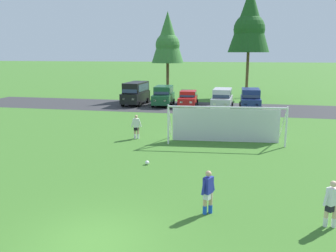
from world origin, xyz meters
TOP-DOWN VIEW (x-y plane):
  - ground_plane at (0.00, 15.00)m, footprint 400.00×400.00m
  - parking_lot_strip at (0.00, 27.66)m, footprint 52.00×8.40m
  - soccer_ball at (-0.36, 7.77)m, footprint 0.22×0.22m
  - soccer_goal at (3.42, 13.32)m, footprint 7.57×2.64m
  - player_striker_near at (-2.56, 13.09)m, footprint 0.73×0.38m
  - player_midfield_center at (3.28, 2.74)m, footprint 0.47×0.66m
  - player_defender_far at (7.41, 2.58)m, footprint 0.67×0.48m
  - parked_car_slot_far_left at (-7.27, 28.43)m, footprint 2.35×4.88m
  - parked_car_slot_left at (-4.04, 28.32)m, footprint 2.33×4.70m
  - parked_car_slot_center_left at (-1.29, 28.29)m, footprint 2.21×4.29m
  - parked_car_slot_center at (2.47, 26.77)m, footprint 2.23×4.65m
  - parked_car_slot_center_right at (5.32, 27.23)m, footprint 2.21×4.64m
  - tree_left_edge at (-4.92, 34.76)m, footprint 4.05×4.05m
  - tree_mid_left at (5.04, 37.55)m, footprint 5.23×5.23m

SIDE VIEW (x-z plane):
  - ground_plane at x=0.00m, z-range 0.00..0.00m
  - parking_lot_strip at x=0.00m, z-range 0.00..0.01m
  - soccer_ball at x=-0.36m, z-range 0.00..0.22m
  - player_striker_near at x=-2.56m, z-range 0.00..1.64m
  - player_midfield_center at x=3.28m, z-range 0.00..1.64m
  - player_defender_far at x=7.41m, z-range 0.00..1.64m
  - parked_car_slot_center_left at x=-1.29m, z-range 0.02..1.74m
  - parked_car_slot_left at x=-4.04m, z-range 0.03..2.19m
  - parked_car_slot_center at x=2.47m, z-range 0.03..2.19m
  - parked_car_slot_center_right at x=5.32m, z-range 0.03..2.19m
  - soccer_goal at x=3.42m, z-range 0.01..2.58m
  - parked_car_slot_far_left at x=-7.27m, z-range 0.08..2.60m
  - tree_left_edge at x=-4.92m, z-range 2.02..12.82m
  - tree_mid_left at x=5.04m, z-range 2.63..16.57m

